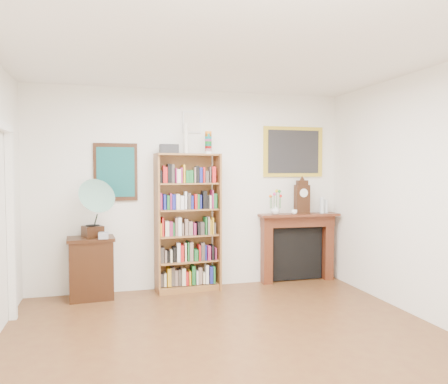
{
  "coord_description": "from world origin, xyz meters",
  "views": [
    {
      "loc": [
        -1.16,
        -3.61,
        1.69
      ],
      "look_at": [
        0.24,
        1.6,
        1.41
      ],
      "focal_mm": 35.0,
      "sensor_mm": 36.0,
      "label": 1
    }
  ],
  "objects_px": {
    "side_cabinet": "(91,268)",
    "bottle_left": "(322,205)",
    "cd_stack": "(103,236)",
    "flower_vase": "(275,210)",
    "teacup": "(294,212)",
    "mantel_clock": "(302,198)",
    "bookshelf": "(188,214)",
    "bottle_right": "(326,206)",
    "gramophone": "(92,205)",
    "fireplace": "(297,242)"
  },
  "relations": [
    {
      "from": "side_cabinet",
      "to": "bottle_left",
      "type": "distance_m",
      "value": 3.43
    },
    {
      "from": "side_cabinet",
      "to": "cd_stack",
      "type": "height_order",
      "value": "cd_stack"
    },
    {
      "from": "flower_vase",
      "to": "teacup",
      "type": "xyz_separation_m",
      "value": [
        0.28,
        -0.05,
        -0.03
      ]
    },
    {
      "from": "mantel_clock",
      "to": "teacup",
      "type": "relative_size",
      "value": 5.81
    },
    {
      "from": "bookshelf",
      "to": "bottle_right",
      "type": "xyz_separation_m",
      "value": [
        2.14,
        0.05,
        0.06
      ]
    },
    {
      "from": "flower_vase",
      "to": "teacup",
      "type": "bearing_deg",
      "value": -10.38
    },
    {
      "from": "gramophone",
      "to": "bottle_left",
      "type": "relative_size",
      "value": 3.17
    },
    {
      "from": "bottle_right",
      "to": "mantel_clock",
      "type": "bearing_deg",
      "value": -178.52
    },
    {
      "from": "flower_vase",
      "to": "bookshelf",
      "type": "bearing_deg",
      "value": -179.04
    },
    {
      "from": "bookshelf",
      "to": "bottle_right",
      "type": "distance_m",
      "value": 2.14
    },
    {
      "from": "side_cabinet",
      "to": "teacup",
      "type": "height_order",
      "value": "teacup"
    },
    {
      "from": "mantel_clock",
      "to": "bottle_right",
      "type": "xyz_separation_m",
      "value": [
        0.4,
        0.01,
        -0.14
      ]
    },
    {
      "from": "fireplace",
      "to": "teacup",
      "type": "height_order",
      "value": "teacup"
    },
    {
      "from": "cd_stack",
      "to": "bookshelf",
      "type": "bearing_deg",
      "value": 10.86
    },
    {
      "from": "fireplace",
      "to": "cd_stack",
      "type": "xyz_separation_m",
      "value": [
        -2.81,
        -0.3,
        0.25
      ]
    },
    {
      "from": "bottle_right",
      "to": "flower_vase",
      "type": "bearing_deg",
      "value": -178.32
    },
    {
      "from": "side_cabinet",
      "to": "fireplace",
      "type": "distance_m",
      "value": 2.98
    },
    {
      "from": "bottle_left",
      "to": "side_cabinet",
      "type": "bearing_deg",
      "value": -178.71
    },
    {
      "from": "cd_stack",
      "to": "bottle_left",
      "type": "xyz_separation_m",
      "value": [
        3.18,
        0.23,
        0.3
      ]
    },
    {
      "from": "cd_stack",
      "to": "teacup",
      "type": "height_order",
      "value": "teacup"
    },
    {
      "from": "mantel_clock",
      "to": "bottle_left",
      "type": "height_order",
      "value": "mantel_clock"
    },
    {
      "from": "gramophone",
      "to": "flower_vase",
      "type": "distance_m",
      "value": 2.58
    },
    {
      "from": "fireplace",
      "to": "bottle_left",
      "type": "distance_m",
      "value": 0.67
    },
    {
      "from": "mantel_clock",
      "to": "flower_vase",
      "type": "relative_size",
      "value": 3.71
    },
    {
      "from": "side_cabinet",
      "to": "bottle_right",
      "type": "xyz_separation_m",
      "value": [
        3.43,
        0.1,
        0.72
      ]
    },
    {
      "from": "side_cabinet",
      "to": "fireplace",
      "type": "xyz_separation_m",
      "value": [
        2.97,
        0.14,
        0.19
      ]
    },
    {
      "from": "cd_stack",
      "to": "teacup",
      "type": "xyz_separation_m",
      "value": [
        2.71,
        0.19,
        0.21
      ]
    },
    {
      "from": "cd_stack",
      "to": "gramophone",
      "type": "bearing_deg",
      "value": 150.69
    },
    {
      "from": "cd_stack",
      "to": "flower_vase",
      "type": "relative_size",
      "value": 0.9
    },
    {
      "from": "bookshelf",
      "to": "cd_stack",
      "type": "relative_size",
      "value": 18.24
    },
    {
      "from": "mantel_clock",
      "to": "teacup",
      "type": "bearing_deg",
      "value": -158.48
    },
    {
      "from": "cd_stack",
      "to": "side_cabinet",
      "type": "bearing_deg",
      "value": 135.58
    },
    {
      "from": "side_cabinet",
      "to": "flower_vase",
      "type": "bearing_deg",
      "value": -2.06
    },
    {
      "from": "mantel_clock",
      "to": "bookshelf",
      "type": "bearing_deg",
      "value": 179.68
    },
    {
      "from": "flower_vase",
      "to": "mantel_clock",
      "type": "bearing_deg",
      "value": 1.87
    },
    {
      "from": "bookshelf",
      "to": "gramophone",
      "type": "bearing_deg",
      "value": -179.04
    },
    {
      "from": "mantel_clock",
      "to": "bottle_left",
      "type": "relative_size",
      "value": 2.07
    },
    {
      "from": "bookshelf",
      "to": "gramophone",
      "type": "distance_m",
      "value": 1.28
    },
    {
      "from": "bookshelf",
      "to": "mantel_clock",
      "type": "bearing_deg",
      "value": -4.13
    },
    {
      "from": "bookshelf",
      "to": "bottle_right",
      "type": "height_order",
      "value": "bookshelf"
    },
    {
      "from": "flower_vase",
      "to": "gramophone",
      "type": "bearing_deg",
      "value": -176.42
    },
    {
      "from": "side_cabinet",
      "to": "cd_stack",
      "type": "bearing_deg",
      "value": -48.23
    },
    {
      "from": "fireplace",
      "to": "teacup",
      "type": "xyz_separation_m",
      "value": [
        -0.1,
        -0.11,
        0.46
      ]
    },
    {
      "from": "bookshelf",
      "to": "bottle_left",
      "type": "height_order",
      "value": "bookshelf"
    },
    {
      "from": "fireplace",
      "to": "flower_vase",
      "type": "distance_m",
      "value": 0.63
    },
    {
      "from": "teacup",
      "to": "cd_stack",
      "type": "bearing_deg",
      "value": -176.05
    },
    {
      "from": "cd_stack",
      "to": "bottle_left",
      "type": "height_order",
      "value": "bottle_left"
    },
    {
      "from": "bottle_right",
      "to": "teacup",
      "type": "bearing_deg",
      "value": -172.29
    },
    {
      "from": "mantel_clock",
      "to": "gramophone",
      "type": "bearing_deg",
      "value": -178.17
    },
    {
      "from": "bookshelf",
      "to": "bottle_right",
      "type": "bearing_deg",
      "value": -4.07
    }
  ]
}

